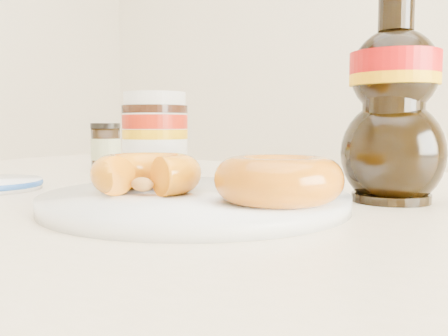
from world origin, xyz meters
The scene contains 7 objects.
dining_table centered at (0.00, 0.10, 0.67)m, with size 1.40×0.90×0.75m.
plate centered at (0.07, 0.03, 0.76)m, with size 0.29×0.29×0.01m.
donut_bitten centered at (0.03, 0.00, 0.78)m, with size 0.11×0.11×0.04m, color #C9700B.
donut_whole centered at (0.16, 0.02, 0.78)m, with size 0.11×0.11×0.04m, color #AF550B.
nutella_jar centered at (-0.09, 0.15, 0.82)m, with size 0.09×0.09×0.12m.
syrup_bottle centered at (0.22, 0.17, 0.85)m, with size 0.11×0.09×0.21m, color black, non-canonical shape.
dark_jar centered at (-0.30, 0.26, 0.79)m, with size 0.05×0.05×0.08m.
Camera 1 is at (0.36, -0.36, 0.83)m, focal length 40.00 mm.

